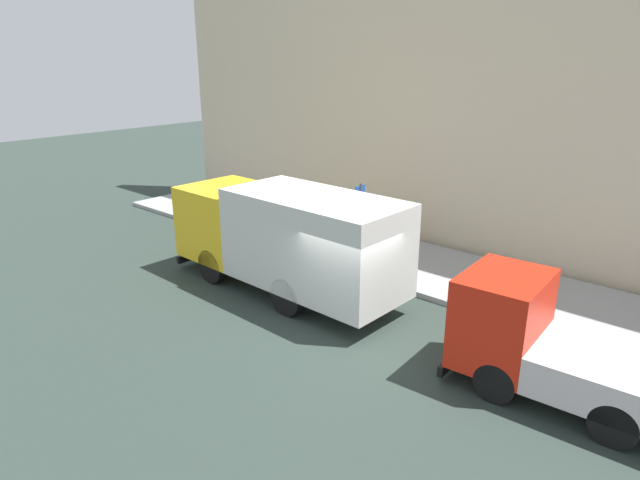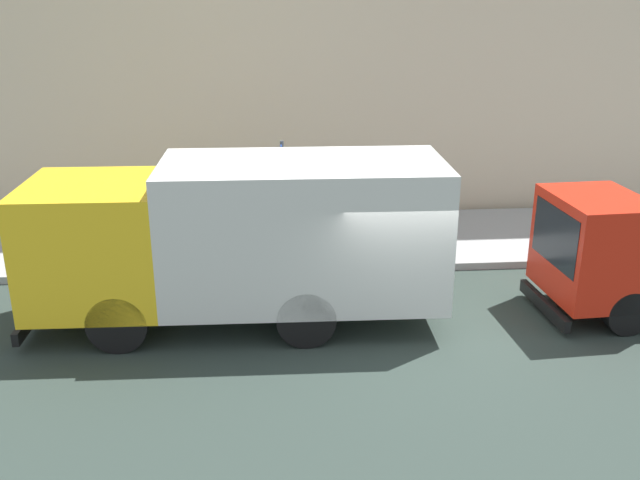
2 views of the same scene
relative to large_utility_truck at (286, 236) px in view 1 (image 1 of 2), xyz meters
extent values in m
plane|color=#2B3731|center=(-0.89, -2.96, -1.71)|extent=(80.00, 80.00, 0.00)
cube|color=#989A99|center=(4.09, -2.96, -1.63)|extent=(3.96, 30.00, 0.17)
cube|color=beige|center=(6.58, -2.96, 3.44)|extent=(0.50, 30.00, 10.30)
cube|color=yellow|center=(0.05, 2.62, -0.08)|extent=(2.49, 2.44, 2.21)
cube|color=black|center=(0.07, 3.79, 0.18)|extent=(2.05, 0.10, 1.24)
cube|color=silver|center=(-0.02, -1.12, 0.09)|extent=(2.54, 5.13, 2.55)
cube|color=black|center=(0.08, 3.87, -1.42)|extent=(2.35, 0.17, 0.24)
cylinder|color=black|center=(-1.03, 2.16, -1.19)|extent=(0.32, 1.06, 1.05)
cylinder|color=black|center=(1.11, 2.12, -1.19)|extent=(0.32, 1.06, 1.05)
cylinder|color=black|center=(-1.09, -1.10, -1.19)|extent=(0.32, 1.06, 1.05)
cylinder|color=black|center=(1.05, -1.14, -1.19)|extent=(0.32, 1.06, 1.05)
cube|color=red|center=(-0.24, -6.57, -0.32)|extent=(2.15, 1.70, 1.94)
cube|color=black|center=(-0.28, -5.80, -0.09)|extent=(1.73, 0.16, 1.09)
cube|color=beige|center=(-0.09, -9.03, -0.90)|extent=(2.26, 3.47, 0.77)
cube|color=black|center=(-0.29, -5.72, -1.48)|extent=(1.98, 0.24, 0.24)
cylinder|color=black|center=(-1.10, -6.93, -1.29)|extent=(0.35, 0.87, 0.85)
cylinder|color=black|center=(0.66, -6.83, -1.29)|extent=(0.35, 0.87, 0.85)
cylinder|color=black|center=(-0.97, -9.08, -1.29)|extent=(0.35, 0.87, 0.85)
cylinder|color=black|center=(0.79, -8.97, -1.29)|extent=(0.35, 0.87, 0.85)
cylinder|color=#47324E|center=(4.39, -0.39, -1.11)|extent=(0.41, 0.41, 0.86)
cylinder|color=#2E5A8A|center=(4.39, -0.39, -0.37)|extent=(0.54, 0.54, 0.63)
sphere|color=tan|center=(4.39, -0.39, 0.06)|extent=(0.22, 0.22, 0.22)
cone|color=orange|center=(2.34, 4.82, -1.24)|extent=(0.43, 0.43, 0.61)
cylinder|color=#4C5156|center=(2.41, -0.82, -0.16)|extent=(0.08, 0.08, 2.78)
cube|color=blue|center=(2.41, -0.80, 0.98)|extent=(0.44, 0.03, 0.36)
camera|label=1|loc=(-10.51, -10.51, 4.93)|focal=30.73mm
camera|label=2|loc=(-12.22, -0.45, 4.28)|focal=39.62mm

